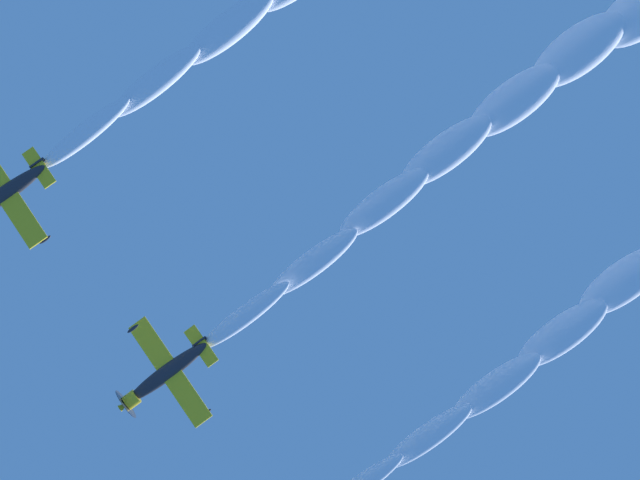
% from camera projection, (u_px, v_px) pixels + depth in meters
% --- Properties ---
extents(airplane_lead, '(7.15, 7.66, 3.24)m').
position_uv_depth(airplane_lead, '(0.00, 197.00, 86.72)').
color(airplane_lead, '#232328').
extents(airplane_left_wingman, '(7.17, 7.72, 2.94)m').
position_uv_depth(airplane_left_wingman, '(164.00, 375.00, 89.63)').
color(airplane_left_wingman, '#232328').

